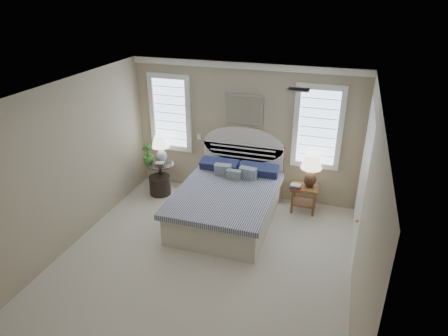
% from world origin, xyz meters
% --- Properties ---
extents(floor, '(4.50, 5.00, 0.01)m').
position_xyz_m(floor, '(0.00, 0.00, 0.00)').
color(floor, silver).
rests_on(floor, ground).
extents(ceiling, '(4.50, 5.00, 0.01)m').
position_xyz_m(ceiling, '(0.00, 0.00, 2.70)').
color(ceiling, silver).
rests_on(ceiling, wall_back).
extents(wall_back, '(4.50, 0.02, 2.70)m').
position_xyz_m(wall_back, '(0.00, 2.50, 1.35)').
color(wall_back, tan).
rests_on(wall_back, floor).
extents(wall_left, '(0.02, 5.00, 2.70)m').
position_xyz_m(wall_left, '(-2.25, 0.00, 1.35)').
color(wall_left, tan).
rests_on(wall_left, floor).
extents(wall_right, '(0.02, 5.00, 2.70)m').
position_xyz_m(wall_right, '(2.25, 0.00, 1.35)').
color(wall_right, tan).
rests_on(wall_right, floor).
extents(crown_molding, '(4.50, 0.08, 0.12)m').
position_xyz_m(crown_molding, '(0.00, 2.46, 2.64)').
color(crown_molding, white).
rests_on(crown_molding, wall_back).
extents(hvac_vent, '(0.30, 0.20, 0.02)m').
position_xyz_m(hvac_vent, '(1.20, 0.80, 2.68)').
color(hvac_vent, '#B2B2B2').
rests_on(hvac_vent, ceiling).
extents(switch_plate, '(0.08, 0.01, 0.12)m').
position_xyz_m(switch_plate, '(-0.95, 2.48, 1.15)').
color(switch_plate, white).
rests_on(switch_plate, wall_back).
extents(window_left, '(0.90, 0.06, 1.60)m').
position_xyz_m(window_left, '(-1.55, 2.48, 1.60)').
color(window_left, '#A9BCD6').
rests_on(window_left, wall_back).
extents(window_right, '(0.90, 0.06, 1.60)m').
position_xyz_m(window_right, '(1.40, 2.48, 1.60)').
color(window_right, '#A9BCD6').
rests_on(window_right, wall_back).
extents(painting, '(0.74, 0.04, 0.58)m').
position_xyz_m(painting, '(0.00, 2.46, 1.82)').
color(painting, silver).
rests_on(painting, wall_back).
extents(closet_door, '(0.02, 1.80, 2.40)m').
position_xyz_m(closet_door, '(2.23, 1.20, 1.20)').
color(closet_door, white).
rests_on(closet_door, floor).
extents(bed, '(1.72, 2.28, 1.47)m').
position_xyz_m(bed, '(0.00, 1.46, 0.39)').
color(bed, '#B6B2A0').
rests_on(bed, floor).
extents(side_table_left, '(0.56, 0.56, 0.63)m').
position_xyz_m(side_table_left, '(-1.65, 2.05, 0.39)').
color(side_table_left, black).
rests_on(side_table_left, floor).
extents(nightstand_right, '(0.50, 0.40, 0.53)m').
position_xyz_m(nightstand_right, '(1.30, 2.15, 0.39)').
color(nightstand_right, brown).
rests_on(nightstand_right, floor).
extents(floor_pot, '(0.45, 0.45, 0.39)m').
position_xyz_m(floor_pot, '(-1.63, 1.94, 0.20)').
color(floor_pot, black).
rests_on(floor_pot, floor).
extents(lamp_left, '(0.48, 0.48, 0.59)m').
position_xyz_m(lamp_left, '(-1.65, 2.14, 0.99)').
color(lamp_left, silver).
rests_on(lamp_left, side_table_left).
extents(lamp_right, '(0.43, 0.43, 0.64)m').
position_xyz_m(lamp_right, '(1.37, 2.19, 0.92)').
color(lamp_right, black).
rests_on(lamp_right, nightstand_right).
extents(potted_plant, '(0.29, 0.29, 0.42)m').
position_xyz_m(potted_plant, '(-1.87, 1.98, 0.84)').
color(potted_plant, '#2D7031').
rests_on(potted_plant, side_table_left).
extents(books_left, '(0.21, 0.17, 0.08)m').
position_xyz_m(books_left, '(-1.61, 1.96, 0.67)').
color(books_left, maroon).
rests_on(books_left, side_table_left).
extents(books_right, '(0.22, 0.16, 0.08)m').
position_xyz_m(books_right, '(1.14, 2.00, 0.57)').
color(books_right, maroon).
rests_on(books_right, nightstand_right).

